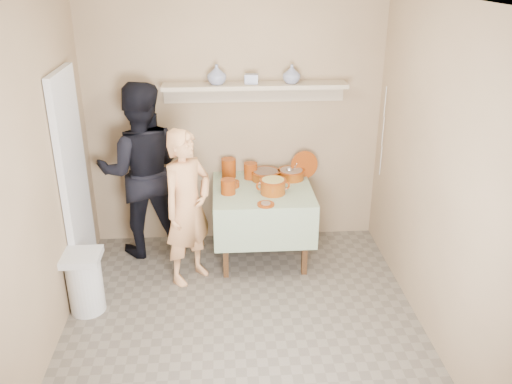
{
  "coord_description": "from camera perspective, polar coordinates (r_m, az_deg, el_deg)",
  "views": [
    {
      "loc": [
        -0.15,
        -3.61,
        2.85
      ],
      "look_at": [
        0.15,
        0.75,
        0.95
      ],
      "focal_mm": 38.0,
      "sensor_mm": 36.0,
      "label": 1
    }
  ],
  "objects": [
    {
      "name": "empty_bowl",
      "position": [
        5.36,
        -2.64,
        0.84
      ],
      "size": [
        0.17,
        0.17,
        0.05
      ],
      "primitive_type": "cylinder",
      "color": "maroon",
      "rests_on": "serving_table"
    },
    {
      "name": "front_plate",
      "position": [
        4.95,
        1.04,
        -1.29
      ],
      "size": [
        0.16,
        0.16,
        0.03
      ],
      "color": "maroon",
      "rests_on": "serving_table"
    },
    {
      "name": "person_cook",
      "position": [
        4.99,
        -7.22,
        -1.64
      ],
      "size": [
        0.63,
        0.64,
        1.49
      ],
      "primitive_type": "imported",
      "rotation": [
        0.0,
        0.0,
        0.8
      ],
      "color": "tan",
      "rests_on": "ground"
    },
    {
      "name": "vase_right",
      "position": [
        5.36,
        3.78,
        12.29
      ],
      "size": [
        0.21,
        0.21,
        0.18
      ],
      "primitive_type": "imported",
      "rotation": [
        0.0,
        0.0,
        -0.24
      ],
      "color": "navy",
      "rests_on": "wall_shelf"
    },
    {
      "name": "plate_stack_a",
      "position": [
        5.56,
        -2.89,
        2.53
      ],
      "size": [
        0.15,
        0.15,
        0.2
      ],
      "primitive_type": "cylinder",
      "color": "maroon",
      "rests_on": "serving_table"
    },
    {
      "name": "cazuela_meat_b",
      "position": [
        5.54,
        3.73,
        1.97
      ],
      "size": [
        0.28,
        0.28,
        0.1
      ],
      "color": "#722902",
      "rests_on": "serving_table"
    },
    {
      "name": "propped_lid",
      "position": [
        5.61,
        5.11,
        2.88
      ],
      "size": [
        0.3,
        0.13,
        0.28
      ],
      "primitive_type": "cylinder",
      "rotation": [
        1.37,
        0.0,
        0.19
      ],
      "color": "maroon",
      "rests_on": "serving_table"
    },
    {
      "name": "cazuela_rice",
      "position": [
        5.18,
        1.79,
        0.73
      ],
      "size": [
        0.33,
        0.25,
        0.14
      ],
      "color": "#722902",
      "rests_on": "serving_table"
    },
    {
      "name": "bowl_stack",
      "position": [
        5.18,
        -2.95,
        0.57
      ],
      "size": [
        0.14,
        0.14,
        0.14
      ],
      "primitive_type": "cylinder",
      "color": "maroon",
      "rests_on": "serving_table"
    },
    {
      "name": "electrical_cord",
      "position": [
        5.57,
        13.22,
        6.2
      ],
      "size": [
        0.01,
        0.05,
        0.9
      ],
      "color": "silver",
      "rests_on": "wall_shelf"
    },
    {
      "name": "trash_bin",
      "position": [
        4.94,
        -17.57,
        -9.03
      ],
      "size": [
        0.32,
        0.32,
        0.56
      ],
      "color": "silver",
      "rests_on": "ground"
    },
    {
      "name": "vase_left",
      "position": [
        5.31,
        -4.16,
        12.23
      ],
      "size": [
        0.21,
        0.21,
        0.19
      ],
      "primitive_type": "imported",
      "rotation": [
        0.0,
        0.0,
        0.15
      ],
      "color": "navy",
      "rests_on": "wall_shelf"
    },
    {
      "name": "cazuela_meat_a",
      "position": [
        5.5,
        1.01,
        1.87
      ],
      "size": [
        0.3,
        0.3,
        0.1
      ],
      "color": "#722902",
      "rests_on": "serving_table"
    },
    {
      "name": "plate_stack_b",
      "position": [
        5.53,
        -0.57,
        2.25
      ],
      "size": [
        0.14,
        0.14,
        0.16
      ],
      "primitive_type": "cylinder",
      "color": "maroon",
      "rests_on": "serving_table"
    },
    {
      "name": "room_shell",
      "position": [
        3.81,
        -1.48,
        4.56
      ],
      "size": [
        3.04,
        3.54,
        2.62
      ],
      "color": "#9E8160",
      "rests_on": "ground"
    },
    {
      "name": "person_helper",
      "position": [
        5.51,
        -11.97,
        2.2
      ],
      "size": [
        0.93,
        0.76,
        1.79
      ],
      "primitive_type": "imported",
      "rotation": [
        0.0,
        0.0,
        -3.04
      ],
      "color": "black",
      "rests_on": "ground"
    },
    {
      "name": "serving_table",
      "position": [
        5.37,
        0.68,
        -0.74
      ],
      "size": [
        0.97,
        0.97,
        0.76
      ],
      "color": "#4C2D16",
      "rests_on": "ground"
    },
    {
      "name": "tile_panel",
      "position": [
        5.09,
        -18.57,
        0.92
      ],
      "size": [
        0.06,
        0.7,
        2.0
      ],
      "primitive_type": "cube",
      "color": "silver",
      "rests_on": "ground"
    },
    {
      "name": "ladle",
      "position": [
        5.49,
        3.56,
        2.36
      ],
      "size": [
        0.08,
        0.26,
        0.19
      ],
      "color": "silver",
      "rests_on": "cazuela_meat_b"
    },
    {
      "name": "wall_shelf",
      "position": [
        5.4,
        -0.13,
        10.93
      ],
      "size": [
        1.8,
        0.25,
        0.21
      ],
      "color": "tan",
      "rests_on": "room_shell"
    },
    {
      "name": "ground",
      "position": [
        4.6,
        -1.27,
        -14.79
      ],
      "size": [
        3.5,
        3.5,
        0.0
      ],
      "primitive_type": "plane",
      "color": "#655C50",
      "rests_on": "ground"
    },
    {
      "name": "ceramic_box",
      "position": [
        5.35,
        -0.49,
        11.82
      ],
      "size": [
        0.14,
        0.11,
        0.09
      ],
      "primitive_type": "cube",
      "rotation": [
        0.0,
        0.0,
        -0.11
      ],
      "color": "navy",
      "rests_on": "wall_shelf"
    }
  ]
}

